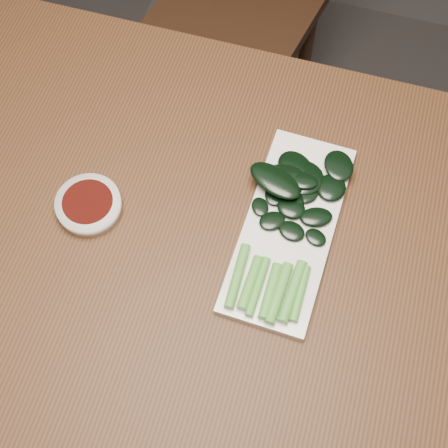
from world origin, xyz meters
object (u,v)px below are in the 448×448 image
at_px(gai_lan, 289,213).
at_px(sauce_bowl, 89,205).
at_px(table, 197,268).
at_px(serving_plate, 289,228).

bearing_deg(gai_lan, sauce_bowl, -167.18).
bearing_deg(table, sauce_bowl, 173.20).
xyz_separation_m(table, serving_plate, (0.13, 0.07, 0.08)).
height_order(table, sauce_bowl, sauce_bowl).
xyz_separation_m(sauce_bowl, gai_lan, (0.30, 0.07, 0.01)).
xyz_separation_m(table, gai_lan, (0.12, 0.09, 0.10)).
bearing_deg(serving_plate, table, -149.90).
height_order(table, gai_lan, gai_lan).
relative_size(serving_plate, gai_lan, 1.06).
bearing_deg(sauce_bowl, serving_plate, 9.81).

